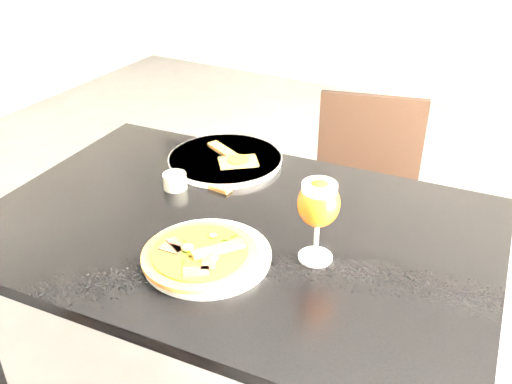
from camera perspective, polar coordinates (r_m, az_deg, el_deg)
The scene contains 9 objects.
dining_table at distance 1.40m, azimuth -2.03°, elevation -6.32°, with size 1.25×0.88×0.75m.
chair_far at distance 2.03m, azimuth 10.54°, elevation -1.42°, with size 0.46×0.46×0.82m.
plate_main at distance 1.24m, azimuth -4.94°, elevation -6.41°, with size 0.28×0.28×0.01m, color white.
pizza at distance 1.22m, azimuth -5.58°, elevation -6.15°, with size 0.25×0.25×0.03m.
plate_second at distance 1.63m, azimuth -3.10°, elevation 3.25°, with size 0.32×0.32×0.02m, color white.
crust_scraps at distance 1.61m, azimuth -2.30°, elevation 3.45°, with size 0.20×0.14×0.01m.
loose_crust at distance 1.51m, azimuth -4.58°, elevation 0.72°, with size 0.12×0.03×0.01m, color #A26427.
sauce_cup at distance 1.50m, azimuth -8.12°, elevation 1.17°, with size 0.06×0.06×0.04m.
beer_glass at distance 1.17m, azimuth 6.27°, elevation -1.23°, with size 0.09×0.09×0.19m.
Camera 1 is at (0.77, -1.03, 1.48)m, focal length 40.00 mm.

